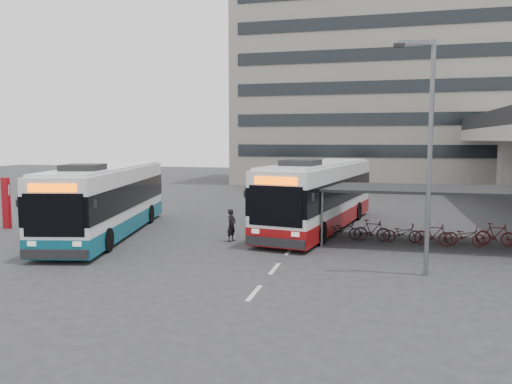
% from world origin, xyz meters
% --- Properties ---
extents(ground, '(120.00, 120.00, 0.00)m').
position_xyz_m(ground, '(0.00, 0.00, 0.00)').
color(ground, '#28282B').
rests_on(ground, ground).
extents(bike_shelter, '(10.00, 4.00, 2.54)m').
position_xyz_m(bike_shelter, '(8.50, 3.00, 1.36)').
color(bike_shelter, '#595B60').
rests_on(bike_shelter, ground).
extents(office_block, '(30.00, 15.00, 25.00)m').
position_xyz_m(office_block, '(6.00, 36.00, 12.50)').
color(office_block, gray).
rests_on(office_block, ground).
extents(road_markings, '(0.15, 7.60, 0.01)m').
position_xyz_m(road_markings, '(2.50, -3.00, 0.01)').
color(road_markings, beige).
rests_on(road_markings, ground).
extents(bus_main, '(4.82, 12.94, 3.75)m').
position_xyz_m(bus_main, '(3.03, 5.78, 1.74)').
color(bus_main, white).
rests_on(bus_main, ground).
extents(bus_teal, '(5.22, 12.55, 3.63)m').
position_xyz_m(bus_teal, '(-6.88, 1.48, 1.68)').
color(bus_teal, white).
rests_on(bus_teal, ground).
extents(pedestrian, '(0.50, 0.63, 1.51)m').
position_xyz_m(pedestrian, '(-0.46, 1.33, 0.75)').
color(pedestrian, black).
rests_on(pedestrian, ground).
extents(lamp_post, '(1.39, 0.46, 7.96)m').
position_xyz_m(lamp_post, '(7.66, -2.61, 4.54)').
color(lamp_post, '#595B60').
rests_on(lamp_post, ground).
extents(sign_totem_mid, '(0.57, 0.31, 2.69)m').
position_xyz_m(sign_totem_mid, '(-13.00, 1.70, 1.39)').
color(sign_totem_mid, maroon).
rests_on(sign_totem_mid, ground).
extents(sign_totem_north, '(0.56, 0.30, 2.62)m').
position_xyz_m(sign_totem_north, '(-12.29, 7.54, 1.35)').
color(sign_totem_north, maroon).
rests_on(sign_totem_north, ground).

